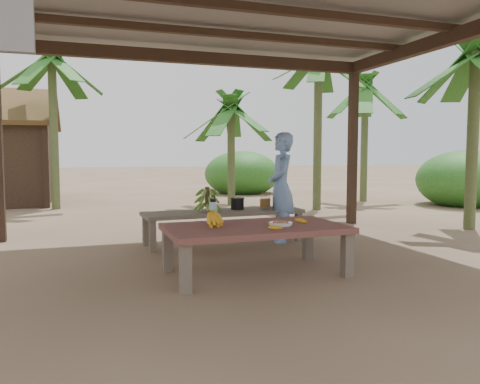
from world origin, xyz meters
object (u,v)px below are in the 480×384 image
object	(u,v)px
water_flask	(213,212)
ripe_banana_bunch	(209,218)
plate	(281,224)
work_table	(255,232)
bench	(224,215)
woman	(281,187)
cooking_pot	(237,204)

from	to	relation	value
water_flask	ripe_banana_bunch	bearing A→B (deg)	-120.87
plate	ripe_banana_bunch	bearing A→B (deg)	165.41
work_table	bench	size ratio (longest dim) A/B	0.81
work_table	woman	size ratio (longest dim) A/B	1.19
plate	woman	bearing A→B (deg)	66.61
bench	plate	xyz separation A→B (m)	(0.08, -1.77, 0.12)
ripe_banana_bunch	woman	world-z (taller)	woman
ripe_banana_bunch	woman	xyz separation A→B (m)	(1.41, 1.46, 0.18)
bench	woman	distance (m)	0.88
work_table	plate	world-z (taller)	plate
cooking_pot	work_table	bearing A→B (deg)	-102.23
work_table	ripe_banana_bunch	xyz separation A→B (m)	(-0.46, 0.10, 0.15)
ripe_banana_bunch	cooking_pot	size ratio (longest dim) A/B	1.55
water_flask	woman	xyz separation A→B (m)	(1.33, 1.32, 0.14)
water_flask	cooking_pot	size ratio (longest dim) A/B	1.64
plate	cooking_pot	xyz separation A→B (m)	(0.14, 1.84, 0.01)
plate	water_flask	distance (m)	0.71
bench	water_flask	bearing A→B (deg)	-114.02
work_table	water_flask	bearing A→B (deg)	146.53
plate	cooking_pot	world-z (taller)	cooking_pot
ripe_banana_bunch	cooking_pot	world-z (taller)	ripe_banana_bunch
bench	plate	size ratio (longest dim) A/B	9.32
cooking_pot	woman	xyz separation A→B (m)	(0.57, -0.21, 0.23)
water_flask	woman	distance (m)	1.88
water_flask	plate	bearing A→B (deg)	-27.17
cooking_pot	bench	bearing A→B (deg)	-160.84
work_table	water_flask	distance (m)	0.49
bench	woman	bearing A→B (deg)	-12.84
work_table	cooking_pot	xyz separation A→B (m)	(0.38, 1.76, 0.09)
ripe_banana_bunch	cooking_pot	distance (m)	1.86
plate	water_flask	xyz separation A→B (m)	(-0.62, 0.32, 0.11)
bench	plate	bearing A→B (deg)	-90.88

